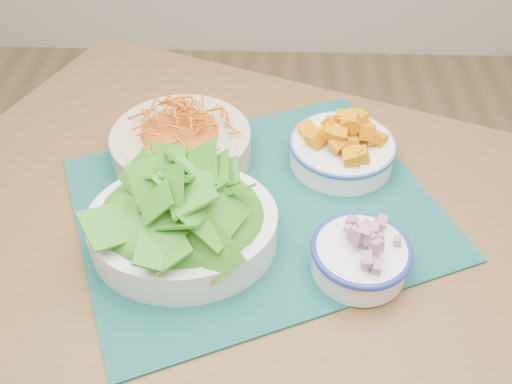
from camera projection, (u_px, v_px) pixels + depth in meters
table at (284, 280)px, 0.90m from camera, size 1.41×1.19×0.75m
placemat at (256, 207)px, 0.88m from camera, size 0.66×0.60×0.00m
carrot_bowl at (181, 139)px, 0.93m from camera, size 0.28×0.28×0.09m
squash_bowl at (343, 144)px, 0.93m from camera, size 0.22×0.22×0.08m
lettuce_bowl at (182, 215)px, 0.78m from camera, size 0.28×0.24×0.12m
onion_bowl at (361, 253)px, 0.76m from camera, size 0.17×0.17×0.07m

